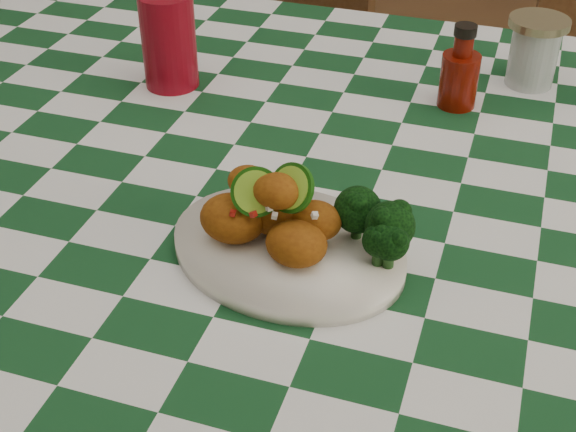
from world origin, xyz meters
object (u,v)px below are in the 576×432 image
(ketchup_bottle, at_px, (461,66))
(red_tumbler, at_px, (169,41))
(plate, at_px, (288,249))
(mason_jar, at_px, (534,52))
(wooden_chair_left, at_px, (256,116))
(fried_chicken_pile, at_px, (280,209))
(dining_table, at_px, (365,378))

(ketchup_bottle, bearing_deg, red_tumbler, -170.97)
(plate, distance_m, red_tumbler, 0.46)
(mason_jar, xyz_separation_m, wooden_chair_left, (-0.59, 0.37, -0.40))
(fried_chicken_pile, height_order, wooden_chair_left, fried_chicken_pile)
(ketchup_bottle, xyz_separation_m, wooden_chair_left, (-0.49, 0.47, -0.41))
(dining_table, relative_size, fried_chicken_pile, 11.93)
(dining_table, xyz_separation_m, plate, (-0.06, -0.21, 0.40))
(fried_chicken_pile, distance_m, wooden_chair_left, 1.04)
(red_tumbler, bearing_deg, ketchup_bottle, 9.03)
(dining_table, height_order, ketchup_bottle, ketchup_bottle)
(mason_jar, relative_size, wooden_chair_left, 0.12)
(fried_chicken_pile, height_order, mason_jar, fried_chicken_pile)
(red_tumbler, distance_m, wooden_chair_left, 0.69)
(dining_table, bearing_deg, ketchup_bottle, 72.68)
(dining_table, bearing_deg, wooden_chair_left, 122.19)
(dining_table, relative_size, mason_jar, 15.71)
(dining_table, bearing_deg, red_tumbler, 158.80)
(dining_table, height_order, plate, plate)
(fried_chicken_pile, height_order, red_tumbler, red_tumbler)
(ketchup_bottle, bearing_deg, fried_chicken_pile, -108.05)
(dining_table, distance_m, red_tumbler, 0.60)
(dining_table, relative_size, red_tumbler, 11.64)
(plate, distance_m, fried_chicken_pile, 0.05)
(fried_chicken_pile, relative_size, wooden_chair_left, 0.16)
(fried_chicken_pile, relative_size, ketchup_bottle, 1.12)
(dining_table, height_order, mason_jar, mason_jar)
(fried_chicken_pile, height_order, ketchup_bottle, ketchup_bottle)
(plate, relative_size, red_tumbler, 1.90)
(plate, xyz_separation_m, fried_chicken_pile, (-0.01, 0.00, 0.05))
(mason_jar, bearing_deg, plate, -113.18)
(red_tumbler, xyz_separation_m, wooden_chair_left, (-0.07, 0.54, -0.42))
(red_tumbler, bearing_deg, dining_table, -21.20)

